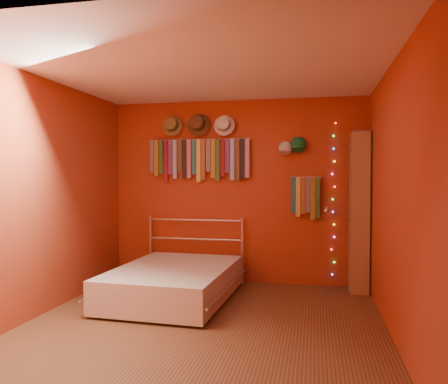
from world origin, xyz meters
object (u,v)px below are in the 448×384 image
Objects in this scene: reading_lamp at (326,210)px; bed at (174,282)px; bookshelf at (363,211)px; tie_rack at (199,157)px.

reading_lamp is 0.15× the size of bed.
bookshelf is 2.50m from bed.
tie_rack is 0.77× the size of bed.
bed is at bearing -159.60° from bookshelf.
tie_rack is 2.29m from bookshelf.
bed is (-1.77, -0.83, -0.81)m from reading_lamp.
bookshelf reaches higher than bed.
tie_rack is at bearing 174.88° from reading_lamp.
bookshelf is at bearing 22.87° from bed.
bed is (-2.22, -0.82, -0.81)m from bookshelf.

